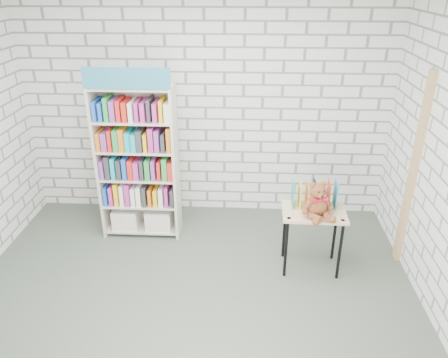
{
  "coord_description": "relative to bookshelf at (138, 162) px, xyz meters",
  "views": [
    {
      "loc": [
        0.51,
        -3.21,
        2.92
      ],
      "look_at": [
        0.28,
        0.95,
        0.93
      ],
      "focal_mm": 35.0,
      "sensor_mm": 36.0,
      "label": 1
    }
  ],
  "objects": [
    {
      "name": "display_table",
      "position": [
        1.95,
        -0.63,
        -0.33
      ],
      "size": [
        0.66,
        0.46,
        0.7
      ],
      "color": "tan",
      "rests_on": "ground"
    },
    {
      "name": "room_shell",
      "position": [
        0.73,
        -1.36,
        0.85
      ],
      "size": [
        4.52,
        4.02,
        2.81
      ],
      "color": "silver",
      "rests_on": "ground"
    },
    {
      "name": "table_books",
      "position": [
        1.95,
        -0.52,
        -0.1
      ],
      "size": [
        0.46,
        0.21,
        0.27
      ],
      "color": "teal",
      "rests_on": "display_table"
    },
    {
      "name": "ground",
      "position": [
        0.73,
        -1.36,
        -0.93
      ],
      "size": [
        4.5,
        4.5,
        0.0
      ],
      "primitive_type": "plane",
      "color": "#455043",
      "rests_on": "ground"
    },
    {
      "name": "bookshelf",
      "position": [
        0.0,
        0.0,
        0.0
      ],
      "size": [
        0.91,
        0.35,
        2.04
      ],
      "color": "beige",
      "rests_on": "ground"
    },
    {
      "name": "teddy_bear",
      "position": [
        1.96,
        -0.73,
        -0.09
      ],
      "size": [
        0.34,
        0.33,
        0.37
      ],
      "color": "brown",
      "rests_on": "display_table"
    },
    {
      "name": "door_trim",
      "position": [
        2.96,
        -0.41,
        0.12
      ],
      "size": [
        0.05,
        0.12,
        2.1
      ],
      "primitive_type": "cube",
      "color": "tan",
      "rests_on": "ground"
    }
  ]
}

